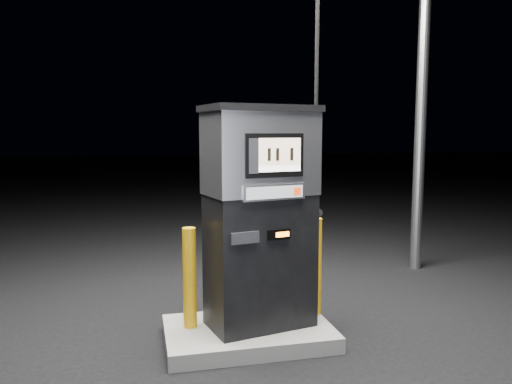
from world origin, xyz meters
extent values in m
plane|color=black|center=(0.00, 0.00, 0.00)|extent=(80.00, 80.00, 0.00)
cube|color=slate|center=(0.00, 0.00, 0.07)|extent=(1.60, 1.00, 0.15)
cylinder|color=gray|center=(3.00, 2.00, 2.25)|extent=(0.16, 0.16, 4.50)
cube|color=black|center=(0.12, 0.02, 0.79)|extent=(1.07, 0.76, 1.29)
cube|color=silver|center=(0.12, 0.02, 1.82)|extent=(1.10, 0.78, 0.77)
cube|color=black|center=(0.12, 0.02, 2.24)|extent=(1.15, 0.83, 0.06)
cube|color=black|center=(0.18, -0.27, 1.82)|extent=(0.57, 0.15, 0.39)
cube|color=beige|center=(0.23, -0.28, 1.85)|extent=(0.41, 0.09, 0.25)
cube|color=white|center=(0.23, -0.28, 1.70)|extent=(0.41, 0.09, 0.05)
cube|color=silver|center=(0.18, -0.27, 1.49)|extent=(0.61, 0.16, 0.14)
cube|color=#929599|center=(0.19, -0.29, 1.49)|extent=(0.55, 0.12, 0.11)
cube|color=red|center=(0.41, -0.24, 1.49)|extent=(0.07, 0.02, 0.07)
cube|color=black|center=(0.23, -0.25, 1.10)|extent=(0.23, 0.07, 0.09)
cube|color=orange|center=(0.26, -0.26, 1.10)|extent=(0.13, 0.03, 0.05)
cube|color=black|center=(-0.10, -0.33, 1.10)|extent=(0.27, 0.08, 0.10)
cube|color=black|center=(0.65, 0.14, 1.23)|extent=(0.14, 0.20, 0.26)
cylinder|color=gray|center=(0.71, 0.15, 1.23)|extent=(0.12, 0.24, 0.07)
cylinder|color=black|center=(0.70, 0.09, 2.95)|extent=(0.04, 0.04, 3.19)
cylinder|color=#DC9C0C|center=(-0.55, 0.11, 0.64)|extent=(0.16, 0.16, 0.97)
cylinder|color=#DC9C0C|center=(0.74, 0.17, 0.65)|extent=(0.14, 0.14, 1.00)
camera|label=1|loc=(-1.00, -4.55, 2.02)|focal=35.00mm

